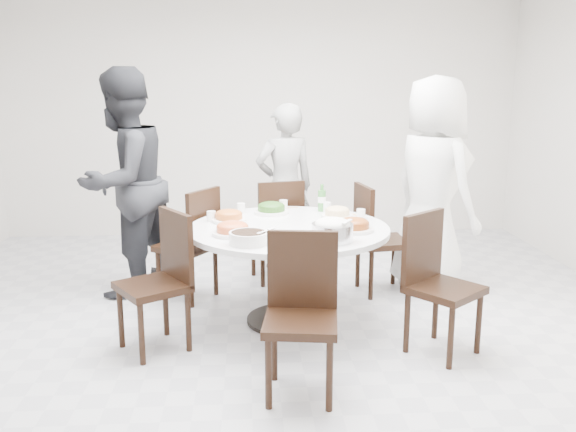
{
  "coord_description": "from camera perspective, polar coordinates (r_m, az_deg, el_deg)",
  "views": [
    {
      "loc": [
        -0.18,
        -4.19,
        1.82
      ],
      "look_at": [
        0.13,
        0.26,
        0.82
      ],
      "focal_mm": 38.0,
      "sensor_mm": 36.0,
      "label": 1
    }
  ],
  "objects": [
    {
      "name": "rice_bowl",
      "position": [
        4.13,
        4.17,
        -1.54
      ],
      "size": [
        0.28,
        0.28,
        0.12
      ],
      "primitive_type": "cylinder",
      "color": "silver",
      "rests_on": "dining_table"
    },
    {
      "name": "chair_s",
      "position": [
        3.55,
        1.2,
        -9.6
      ],
      "size": [
        0.47,
        0.47,
        0.95
      ],
      "primitive_type": "cube",
      "rotation": [
        0.0,
        0.0,
        6.14
      ],
      "color": "black",
      "rests_on": "floor"
    },
    {
      "name": "soup_bowl",
      "position": [
        4.06,
        -3.69,
        -2.06
      ],
      "size": [
        0.26,
        0.26,
        0.08
      ],
      "primitive_type": "cylinder",
      "color": "white",
      "rests_on": "dining_table"
    },
    {
      "name": "chair_se",
      "position": [
        4.21,
        14.46,
        -6.38
      ],
      "size": [
        0.59,
        0.59,
        0.95
      ],
      "primitive_type": "cube",
      "rotation": [
        0.0,
        0.0,
        6.97
      ],
      "color": "black",
      "rests_on": "floor"
    },
    {
      "name": "chair_n",
      "position": [
        5.59,
        -1.17,
        -1.28
      ],
      "size": [
        0.51,
        0.51,
        0.95
      ],
      "primitive_type": "cube",
      "rotation": [
        0.0,
        0.0,
        3.38
      ],
      "color": "black",
      "rests_on": "floor"
    },
    {
      "name": "dish_pale",
      "position": [
        4.83,
        4.62,
        0.22
      ],
      "size": [
        0.25,
        0.25,
        0.07
      ],
      "primitive_type": "cylinder",
      "color": "white",
      "rests_on": "dining_table"
    },
    {
      "name": "dish_tofu",
      "position": [
        4.3,
        -5.22,
        -1.3
      ],
      "size": [
        0.29,
        0.29,
        0.07
      ],
      "primitive_type": "cylinder",
      "color": "white",
      "rests_on": "dining_table"
    },
    {
      "name": "chair_sw",
      "position": [
        4.23,
        -12.57,
        -6.17
      ],
      "size": [
        0.58,
        0.58,
        0.95
      ],
      "primitive_type": "cube",
      "rotation": [
        0.0,
        0.0,
        5.3
      ],
      "color": "black",
      "rests_on": "floor"
    },
    {
      "name": "tea_cups",
      "position": [
        5.14,
        -0.34,
        1.08
      ],
      "size": [
        0.07,
        0.07,
        0.08
      ],
      "primitive_type": "cylinder",
      "color": "white",
      "rests_on": "dining_table"
    },
    {
      "name": "wall_back",
      "position": [
        7.2,
        -2.51,
        9.29
      ],
      "size": [
        6.0,
        0.01,
        2.8
      ],
      "primitive_type": "cube",
      "color": "silver",
      "rests_on": "ground"
    },
    {
      "name": "diner_right",
      "position": [
        5.37,
        13.39,
        2.76
      ],
      "size": [
        0.92,
        1.07,
        1.86
      ],
      "primitive_type": "imported",
      "rotation": [
        0.0,
        0.0,
        2.01
      ],
      "color": "silver",
      "rests_on": "floor"
    },
    {
      "name": "chair_nw",
      "position": [
        5.18,
        -9.49,
        -2.56
      ],
      "size": [
        0.58,
        0.58,
        0.95
      ],
      "primitive_type": "cube",
      "rotation": [
        0.0,
        0.0,
        4.14
      ],
      "color": "black",
      "rests_on": "floor"
    },
    {
      "name": "dining_table",
      "position": [
        4.63,
        0.04,
        -5.51
      ],
      "size": [
        1.5,
        1.5,
        0.75
      ],
      "primitive_type": "cylinder",
      "color": "white",
      "rests_on": "floor"
    },
    {
      "name": "floor",
      "position": [
        4.57,
        -1.38,
        -10.82
      ],
      "size": [
        6.0,
        6.0,
        0.01
      ],
      "primitive_type": "cube",
      "color": "#BCBCC1",
      "rests_on": "ground"
    },
    {
      "name": "chopsticks",
      "position": [
        5.21,
        -0.81,
        0.86
      ],
      "size": [
        0.24,
        0.04,
        0.01
      ],
      "primitive_type": null,
      "color": "tan",
      "rests_on": "dining_table"
    },
    {
      "name": "chair_ne",
      "position": [
        5.32,
        8.94,
        -2.15
      ],
      "size": [
        0.48,
        0.48,
        0.95
      ],
      "primitive_type": "cube",
      "rotation": [
        0.0,
        0.0,
        1.72
      ],
      "color": "black",
      "rests_on": "floor"
    },
    {
      "name": "dish_greens",
      "position": [
        4.97,
        -1.57,
        0.64
      ],
      "size": [
        0.28,
        0.28,
        0.07
      ],
      "primitive_type": "cylinder",
      "color": "white",
      "rests_on": "dining_table"
    },
    {
      "name": "diner_left",
      "position": [
        5.34,
        -15.1,
        2.99
      ],
      "size": [
        1.1,
        1.18,
        1.93
      ],
      "primitive_type": "imported",
      "rotation": [
        0.0,
        0.0,
        4.19
      ],
      "color": "black",
      "rests_on": "floor"
    },
    {
      "name": "dish_orange",
      "position": [
        4.7,
        -5.55,
        -0.11
      ],
      "size": [
        0.27,
        0.27,
        0.07
      ],
      "primitive_type": "cylinder",
      "color": "white",
      "rests_on": "dining_table"
    },
    {
      "name": "wall_front",
      "position": [
        1.27,
        4.29,
        -6.56
      ],
      "size": [
        6.0,
        0.01,
        2.8
      ],
      "primitive_type": "cube",
      "color": "silver",
      "rests_on": "ground"
    },
    {
      "name": "diner_middle",
      "position": [
        5.9,
        -0.3,
        2.72
      ],
      "size": [
        0.67,
        0.53,
        1.61
      ],
      "primitive_type": "imported",
      "rotation": [
        0.0,
        0.0,
        3.42
      ],
      "color": "black",
      "rests_on": "floor"
    },
    {
      "name": "beverage_bottle",
      "position": [
        5.05,
        3.19,
        1.72
      ],
      "size": [
        0.06,
        0.06,
        0.23
      ],
      "primitive_type": "cylinder",
      "color": "#337B31",
      "rests_on": "dining_table"
    },
    {
      "name": "dish_redbrown",
      "position": [
        4.42,
        6.15,
        -0.95
      ],
      "size": [
        0.29,
        0.29,
        0.07
      ],
      "primitive_type": "cylinder",
      "color": "white",
      "rests_on": "dining_table"
    }
  ]
}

